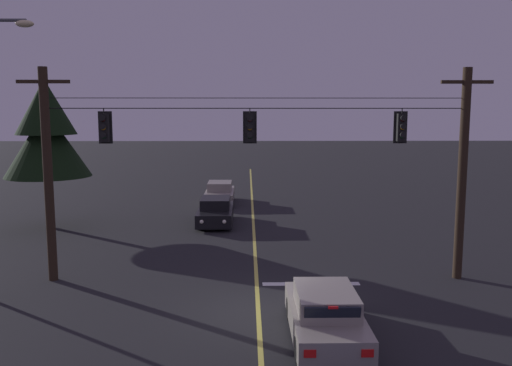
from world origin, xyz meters
The scene contains 11 objects.
ground_plane centered at (0.00, 0.00, 0.00)m, with size 180.00×180.00×0.00m, color black.
lane_centre_stripe centered at (0.00, 9.15, 0.00)m, with size 0.14×60.00×0.01m, color #D1C64C.
stop_bar_paint centered at (1.90, 2.55, 0.00)m, with size 3.40×0.36×0.01m, color silver.
signal_span_assembly centered at (0.00, 3.15, 3.89)m, with size 16.33×0.32×7.48m.
traffic_light_leftmost centered at (-5.25, 3.13, 5.43)m, with size 0.48×0.41×1.22m.
traffic_light_left_inner centered at (-0.23, 3.13, 5.43)m, with size 0.48×0.41×1.22m.
traffic_light_centre centered at (5.05, 3.13, 5.43)m, with size 0.48×0.41×1.22m.
car_waiting_near_lane centered at (1.72, -1.95, 0.65)m, with size 1.80×4.33×1.39m.
car_oncoming_lead centered at (-2.02, 12.58, 0.65)m, with size 1.80×4.42×1.39m.
car_oncoming_trailing centered at (-2.12, 18.90, 0.65)m, with size 1.80×4.42×1.39m.
tree_verge_near centered at (-10.42, 11.65, 4.89)m, with size 4.27×4.27×7.58m.
Camera 1 is at (-0.33, -15.31, 6.02)m, focal length 37.29 mm.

